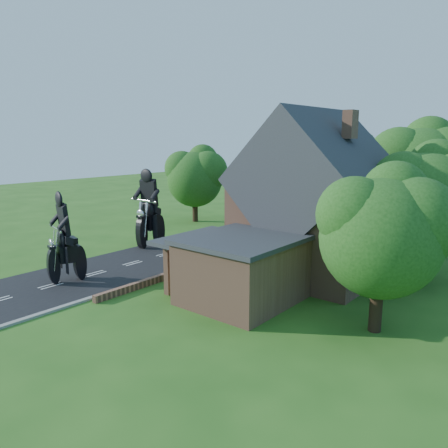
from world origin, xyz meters
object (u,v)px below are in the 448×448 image
Objects in this scene: annex at (240,268)px; garden_wall at (227,256)px; house at (315,205)px; motorcycle_lead at (67,268)px; motorcycle_follow at (150,235)px.

garden_wall is at bearing 133.84° from annex.
house is 15.51m from motorcycle_lead.
annex reaches higher than garden_wall.
house is 5.85× the size of motorcycle_lead.
annex is 3.57× the size of motorcycle_follow.
garden_wall is 3.12× the size of annex.
motorcycle_follow is at bearing -171.20° from house.
motorcycle_follow is (-13.16, -2.04, -3.42)m from house.
motorcycle_follow reaches higher than garden_wall.
annex is 4.03× the size of motorcycle_lead.
motorcycle_lead is 0.89× the size of motorcycle_follow.
annex is 13.43m from motorcycle_follow.
annex reaches higher than motorcycle_lead.
motorcycle_lead is (-9.79, -4.13, -0.95)m from annex.
house is at bearing 9.17° from garden_wall.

